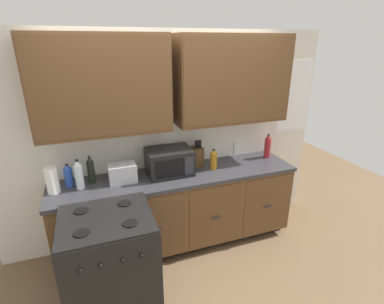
# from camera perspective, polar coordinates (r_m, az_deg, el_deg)

# --- Properties ---
(ground_plane) EXTENTS (8.00, 8.00, 0.00)m
(ground_plane) POSITION_cam_1_polar(r_m,az_deg,el_deg) (3.45, -0.94, -20.35)
(ground_plane) COLOR brown
(wall_unit) EXTENTS (3.85, 0.40, 2.41)m
(wall_unit) POSITION_cam_1_polar(r_m,az_deg,el_deg) (3.13, -4.09, 9.17)
(wall_unit) COLOR silver
(wall_unit) RESTS_ON ground_plane
(counter_run) EXTENTS (2.68, 0.64, 0.92)m
(counter_run) POSITION_cam_1_polar(r_m,az_deg,el_deg) (3.39, -2.62, -11.19)
(counter_run) COLOR black
(counter_run) RESTS_ON ground_plane
(stove_range) EXTENTS (0.76, 0.68, 0.95)m
(stove_range) POSITION_cam_1_polar(r_m,az_deg,el_deg) (2.78, -15.67, -20.39)
(stove_range) COLOR black
(stove_range) RESTS_ON ground_plane
(microwave) EXTENTS (0.48, 0.37, 0.28)m
(microwave) POSITION_cam_1_polar(r_m,az_deg,el_deg) (3.15, -4.49, -1.88)
(microwave) COLOR black
(microwave) RESTS_ON counter_run
(toaster) EXTENTS (0.28, 0.18, 0.19)m
(toaster) POSITION_cam_1_polar(r_m,az_deg,el_deg) (3.06, -13.54, -4.04)
(toaster) COLOR #B7B7BC
(toaster) RESTS_ON counter_run
(knife_block) EXTENTS (0.11, 0.14, 0.31)m
(knife_block) POSITION_cam_1_polar(r_m,az_deg,el_deg) (3.36, 1.12, -0.78)
(knife_block) COLOR #52361E
(knife_block) RESTS_ON counter_run
(sink_faucet) EXTENTS (0.02, 0.02, 0.20)m
(sink_faucet) POSITION_cam_1_polar(r_m,az_deg,el_deg) (3.61, 8.24, 0.29)
(sink_faucet) COLOR #B2B5BA
(sink_faucet) RESTS_ON counter_run
(paper_towel_roll) EXTENTS (0.12, 0.12, 0.26)m
(paper_towel_roll) POSITION_cam_1_polar(r_m,az_deg,el_deg) (3.05, -25.86, -5.05)
(paper_towel_roll) COLOR white
(paper_towel_roll) RESTS_ON counter_run
(bottle_amber) EXTENTS (0.08, 0.08, 0.24)m
(bottle_amber) POSITION_cam_1_polar(r_m,az_deg,el_deg) (3.27, 4.27, -1.45)
(bottle_amber) COLOR #9E6619
(bottle_amber) RESTS_ON counter_run
(bottle_dark) EXTENTS (0.07, 0.07, 0.29)m
(bottle_dark) POSITION_cam_1_polar(r_m,az_deg,el_deg) (3.11, -19.33, -3.34)
(bottle_dark) COLOR black
(bottle_dark) RESTS_ON counter_run
(bottle_blue) EXTENTS (0.08, 0.08, 0.24)m
(bottle_blue) POSITION_cam_1_polar(r_m,az_deg,el_deg) (3.13, -23.19, -4.26)
(bottle_blue) COLOR blue
(bottle_blue) RESTS_ON counter_run
(bottle_red) EXTENTS (0.08, 0.08, 0.30)m
(bottle_red) POSITION_cam_1_polar(r_m,az_deg,el_deg) (3.71, 14.67, 1.15)
(bottle_red) COLOR maroon
(bottle_red) RESTS_ON counter_run
(bottle_clear) EXTENTS (0.08, 0.08, 0.31)m
(bottle_clear) POSITION_cam_1_polar(r_m,az_deg,el_deg) (3.02, -21.40, -4.19)
(bottle_clear) COLOR silver
(bottle_clear) RESTS_ON counter_run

